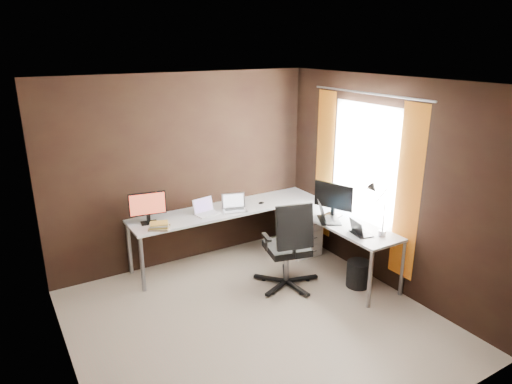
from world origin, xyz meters
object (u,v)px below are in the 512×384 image
at_px(monitor_right, 334,198).
at_px(book_stack, 159,226).
at_px(laptop_black_small, 359,231).
at_px(desk_lamp, 376,203).
at_px(drawer_pedestal, 300,232).
at_px(office_chair, 288,262).
at_px(laptop_black_big, 326,217).
at_px(monitor_left, 148,206).
at_px(laptop_white, 205,210).
at_px(wastebasket, 358,274).
at_px(laptop_silver, 234,207).

bearing_deg(monitor_right, book_stack, 48.20).
relative_size(laptop_black_small, desk_lamp, 0.46).
bearing_deg(drawer_pedestal, monitor_right, -83.90).
relative_size(laptop_black_small, book_stack, 0.97).
relative_size(monitor_right, desk_lamp, 0.80).
bearing_deg(office_chair, book_stack, 160.20).
distance_m(drawer_pedestal, laptop_black_big, 0.84).
bearing_deg(monitor_left, laptop_black_small, -29.73).
xyz_separation_m(monitor_left, laptop_white, (0.73, -0.07, -0.18)).
distance_m(desk_lamp, office_chair, 1.27).
relative_size(drawer_pedestal, laptop_black_big, 1.40).
bearing_deg(laptop_black_small, laptop_white, 50.30).
height_order(laptop_white, wastebasket, laptop_white).
distance_m(book_stack, office_chair, 1.60).
bearing_deg(drawer_pedestal, laptop_black_small, -92.69).
distance_m(laptop_black_small, office_chair, 0.93).
height_order(monitor_left, desk_lamp, desk_lamp).
relative_size(drawer_pedestal, book_stack, 2.01).
relative_size(monitor_left, monitor_right, 0.89).
relative_size(monitor_left, laptop_black_small, 1.55).
bearing_deg(laptop_black_small, book_stack, 65.97).
bearing_deg(monitor_left, office_chair, -30.03).
distance_m(laptop_silver, wastebasket, 1.80).
bearing_deg(office_chair, drawer_pedestal, 58.81).
bearing_deg(monitor_left, laptop_white, 3.52).
relative_size(drawer_pedestal, desk_lamp, 0.96).
relative_size(drawer_pedestal, wastebasket, 1.86).
bearing_deg(wastebasket, monitor_left, 143.39).
bearing_deg(wastebasket, desk_lamp, -77.45).
bearing_deg(desk_lamp, laptop_white, 130.14).
bearing_deg(book_stack, wastebasket, -32.64).
height_order(monitor_right, laptop_black_small, monitor_right).
height_order(laptop_silver, laptop_black_small, laptop_silver).
relative_size(laptop_silver, book_stack, 1.22).
bearing_deg(monitor_left, desk_lamp, -29.58).
xyz_separation_m(laptop_black_big, wastebasket, (0.15, -0.46, -0.62)).
bearing_deg(laptop_silver, laptop_white, -172.86).
bearing_deg(laptop_black_small, desk_lamp, -115.35).
bearing_deg(laptop_white, laptop_black_big, -50.17).
bearing_deg(book_stack, laptop_silver, 5.50).
height_order(drawer_pedestal, wastebasket, drawer_pedestal).
relative_size(monitor_right, laptop_black_big, 1.18).
bearing_deg(laptop_black_big, laptop_black_small, -145.56).
bearing_deg(office_chair, laptop_black_small, -24.73).
relative_size(laptop_white, desk_lamp, 0.52).
xyz_separation_m(laptop_white, laptop_silver, (0.39, -0.07, 0.00)).
xyz_separation_m(laptop_silver, desk_lamp, (0.99, -1.56, 0.35)).
bearing_deg(laptop_black_small, monitor_right, 0.13).
height_order(drawer_pedestal, monitor_left, monitor_left).
height_order(laptop_black_big, laptop_black_small, laptop_black_big).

